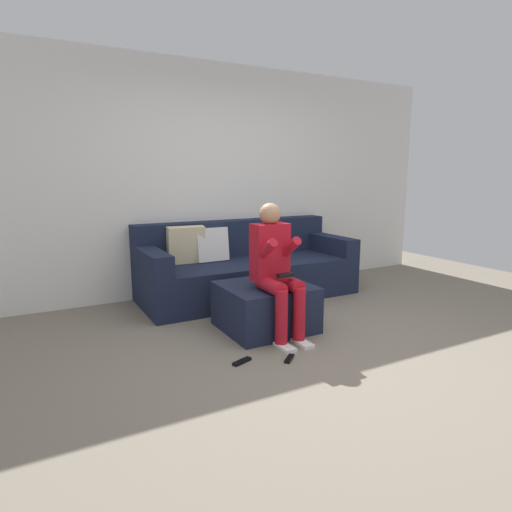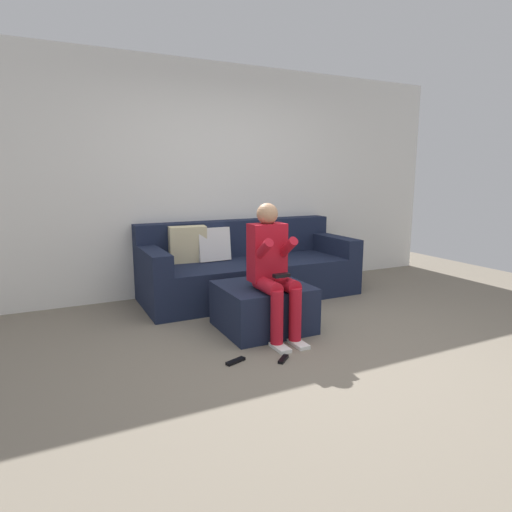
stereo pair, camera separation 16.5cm
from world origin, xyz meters
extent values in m
plane|color=slate|center=(0.00, 0.00, 0.00)|extent=(8.25, 8.25, 0.00)
cube|color=silver|center=(0.00, 2.28, 1.34)|extent=(6.35, 0.10, 2.68)
cube|color=#192138|center=(0.18, 1.74, 0.22)|extent=(2.47, 0.98, 0.43)
cube|color=#192138|center=(0.18, 2.11, 0.65)|extent=(2.47, 0.23, 0.43)
cube|color=#192138|center=(-0.95, 1.74, 0.54)|extent=(0.20, 0.98, 0.22)
cube|color=#192138|center=(1.31, 1.74, 0.54)|extent=(0.20, 0.98, 0.22)
cube|color=beige|center=(-0.51, 1.92, 0.64)|extent=(0.42, 0.18, 0.42)
cube|color=white|center=(-0.22, 1.91, 0.62)|extent=(0.38, 0.21, 0.39)
cube|color=#192138|center=(-0.18, 0.71, 0.21)|extent=(0.78, 0.74, 0.42)
cube|color=red|center=(-0.19, 0.62, 0.73)|extent=(0.32, 0.18, 0.51)
sphere|color=tan|center=(-0.19, 0.62, 1.07)|extent=(0.19, 0.19, 0.19)
cylinder|color=red|center=(-0.28, 0.45, 0.48)|extent=(0.12, 0.34, 0.12)
cylinder|color=red|center=(-0.28, 0.28, 0.25)|extent=(0.11, 0.11, 0.45)
cube|color=white|center=(-0.28, 0.22, 0.01)|extent=(0.10, 0.22, 0.03)
cylinder|color=red|center=(-0.30, 0.51, 0.77)|extent=(0.08, 0.32, 0.26)
cylinder|color=red|center=(-0.10, 0.45, 0.48)|extent=(0.12, 0.34, 0.12)
cylinder|color=red|center=(-0.10, 0.28, 0.25)|extent=(0.11, 0.11, 0.45)
cube|color=white|center=(-0.10, 0.22, 0.01)|extent=(0.10, 0.22, 0.03)
cylinder|color=red|center=(-0.08, 0.50, 0.76)|extent=(0.08, 0.33, 0.26)
cube|color=black|center=(-0.19, 0.36, 0.58)|extent=(0.14, 0.06, 0.03)
cube|color=black|center=(-0.36, 0.02, 0.01)|extent=(0.14, 0.13, 0.02)
cube|color=black|center=(-0.71, 0.14, 0.01)|extent=(0.17, 0.10, 0.02)
camera|label=1|loc=(-2.07, -2.61, 1.40)|focal=30.40mm
camera|label=2|loc=(-1.92, -2.69, 1.40)|focal=30.40mm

